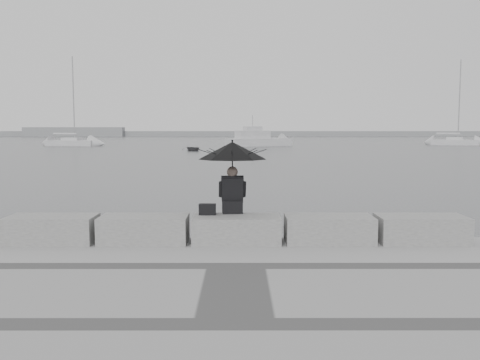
{
  "coord_description": "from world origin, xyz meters",
  "views": [
    {
      "loc": [
        0.05,
        -10.13,
        2.61
      ],
      "look_at": [
        0.07,
        3.0,
        1.33
      ],
      "focal_mm": 40.0,
      "sensor_mm": 36.0,
      "label": 1
    }
  ],
  "objects_px": {
    "sailboat_right": "(455,141)",
    "motor_cruiser": "(259,140)",
    "seated_person": "(232,158)",
    "dinghy": "(193,148)",
    "sailboat_left": "(72,142)"
  },
  "relations": [
    {
      "from": "seated_person",
      "to": "sailboat_left",
      "type": "bearing_deg",
      "value": 105.26
    },
    {
      "from": "sailboat_left",
      "to": "motor_cruiser",
      "type": "relative_size",
      "value": 1.33
    },
    {
      "from": "seated_person",
      "to": "sailboat_left",
      "type": "height_order",
      "value": "sailboat_left"
    },
    {
      "from": "sailboat_left",
      "to": "sailboat_right",
      "type": "relative_size",
      "value": 1.0
    },
    {
      "from": "seated_person",
      "to": "motor_cruiser",
      "type": "distance_m",
      "value": 66.62
    },
    {
      "from": "sailboat_right",
      "to": "motor_cruiser",
      "type": "height_order",
      "value": "sailboat_right"
    },
    {
      "from": "sailboat_left",
      "to": "sailboat_right",
      "type": "bearing_deg",
      "value": 17.92
    },
    {
      "from": "seated_person",
      "to": "dinghy",
      "type": "relative_size",
      "value": 0.43
    },
    {
      "from": "seated_person",
      "to": "motor_cruiser",
      "type": "relative_size",
      "value": 0.14
    },
    {
      "from": "sailboat_right",
      "to": "motor_cruiser",
      "type": "distance_m",
      "value": 30.47
    },
    {
      "from": "sailboat_left",
      "to": "motor_cruiser",
      "type": "distance_m",
      "value": 27.14
    },
    {
      "from": "sailboat_right",
      "to": "motor_cruiser",
      "type": "bearing_deg",
      "value": -144.85
    },
    {
      "from": "seated_person",
      "to": "motor_cruiser",
      "type": "height_order",
      "value": "motor_cruiser"
    },
    {
      "from": "seated_person",
      "to": "sailboat_left",
      "type": "xyz_separation_m",
      "value": [
        -24.24,
        67.76,
        -1.51
      ]
    },
    {
      "from": "seated_person",
      "to": "dinghy",
      "type": "bearing_deg",
      "value": 91.37
    }
  ]
}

